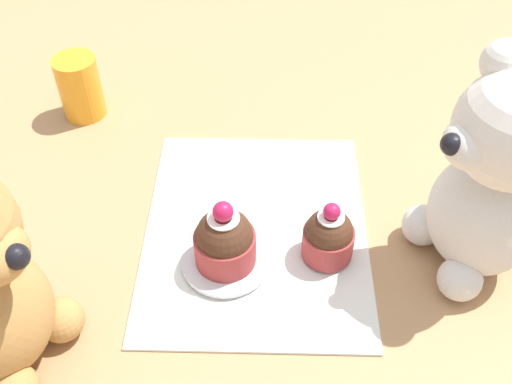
{
  "coord_description": "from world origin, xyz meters",
  "views": [
    {
      "loc": [
        0.4,
        0.01,
        0.46
      ],
      "look_at": [
        0.0,
        0.0,
        0.06
      ],
      "focal_mm": 42.0,
      "sensor_mm": 36.0,
      "label": 1
    }
  ],
  "objects_px": {
    "saucer_plate": "(226,260)",
    "juice_glass": "(80,87)",
    "cupcake_near_cream_bear": "(329,236)",
    "teddy_bear_cream": "(494,178)",
    "cupcake_near_tan_bear": "(225,240)"
  },
  "relations": [
    {
      "from": "saucer_plate",
      "to": "juice_glass",
      "type": "bearing_deg",
      "value": -141.25
    },
    {
      "from": "saucer_plate",
      "to": "juice_glass",
      "type": "relative_size",
      "value": 1.09
    },
    {
      "from": "teddy_bear_cream",
      "to": "saucer_plate",
      "type": "bearing_deg",
      "value": -105.19
    },
    {
      "from": "cupcake_near_cream_bear",
      "to": "teddy_bear_cream",
      "type": "bearing_deg",
      "value": 91.17
    },
    {
      "from": "cupcake_near_cream_bear",
      "to": "juice_glass",
      "type": "relative_size",
      "value": 0.87
    },
    {
      "from": "teddy_bear_cream",
      "to": "saucer_plate",
      "type": "height_order",
      "value": "teddy_bear_cream"
    },
    {
      "from": "cupcake_near_tan_bear",
      "to": "juice_glass",
      "type": "distance_m",
      "value": 0.3
    },
    {
      "from": "teddy_bear_cream",
      "to": "cupcake_near_tan_bear",
      "type": "relative_size",
      "value": 2.88
    },
    {
      "from": "teddy_bear_cream",
      "to": "cupcake_near_cream_bear",
      "type": "relative_size",
      "value": 3.25
    },
    {
      "from": "teddy_bear_cream",
      "to": "cupcake_near_cream_bear",
      "type": "distance_m",
      "value": 0.15
    },
    {
      "from": "cupcake_near_tan_bear",
      "to": "saucer_plate",
      "type": "bearing_deg",
      "value": 135.0
    },
    {
      "from": "cupcake_near_cream_bear",
      "to": "saucer_plate",
      "type": "height_order",
      "value": "cupcake_near_cream_bear"
    },
    {
      "from": "cupcake_near_cream_bear",
      "to": "juice_glass",
      "type": "xyz_separation_m",
      "value": [
        -0.22,
        -0.29,
        0.01
      ]
    },
    {
      "from": "cupcake_near_cream_bear",
      "to": "cupcake_near_tan_bear",
      "type": "relative_size",
      "value": 0.89
    },
    {
      "from": "cupcake_near_cream_bear",
      "to": "saucer_plate",
      "type": "distance_m",
      "value": 0.1
    }
  ]
}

